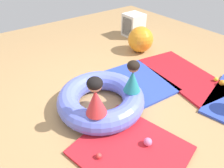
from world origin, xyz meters
TOP-DOWN VIEW (x-y plane):
  - ground_plane at (0.00, 0.00)m, footprint 8.00×8.00m
  - gym_mat_front at (0.19, 1.56)m, footprint 1.72×1.11m
  - gym_mat_near_right at (-0.13, 0.76)m, footprint 1.24×0.98m
  - gym_mat_far_left at (0.85, -0.27)m, footprint 1.40×1.29m
  - inflatable_cushion at (0.01, -0.12)m, footprint 1.25×1.25m
  - child_in_red at (0.34, -0.40)m, footprint 0.36×0.36m
  - child_in_teal at (0.26, 0.23)m, footprint 0.33×0.33m
  - play_ball_yellow at (0.68, 1.81)m, footprint 0.07×0.07m
  - play_ball_red at (0.71, -0.63)m, footprint 0.07×0.07m
  - play_ball_pink at (0.91, -0.07)m, footprint 0.10×0.10m
  - play_ball_orange at (0.80, 1.77)m, footprint 0.10×0.10m
  - exercise_ball_large at (-1.01, 1.61)m, footprint 0.55×0.55m
  - storage_cube at (-1.76, 2.06)m, footprint 0.44×0.44m

SIDE VIEW (x-z plane):
  - ground_plane at x=0.00m, z-range 0.00..0.00m
  - gym_mat_front at x=0.19m, z-range 0.00..0.04m
  - gym_mat_near_right at x=-0.13m, z-range 0.00..0.04m
  - gym_mat_far_left at x=0.85m, z-range 0.00..0.04m
  - play_ball_red at x=0.71m, z-range 0.04..0.11m
  - play_ball_yellow at x=0.68m, z-range 0.04..0.11m
  - play_ball_orange at x=0.80m, z-range 0.04..0.14m
  - play_ball_pink at x=0.91m, z-range 0.04..0.14m
  - inflatable_cushion at x=0.01m, z-range 0.00..0.31m
  - exercise_ball_large at x=-1.01m, z-range 0.00..0.55m
  - storage_cube at x=-1.76m, z-range 0.00..0.56m
  - child_in_teal at x=0.26m, z-range 0.31..0.77m
  - child_in_red at x=0.34m, z-range 0.31..0.81m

